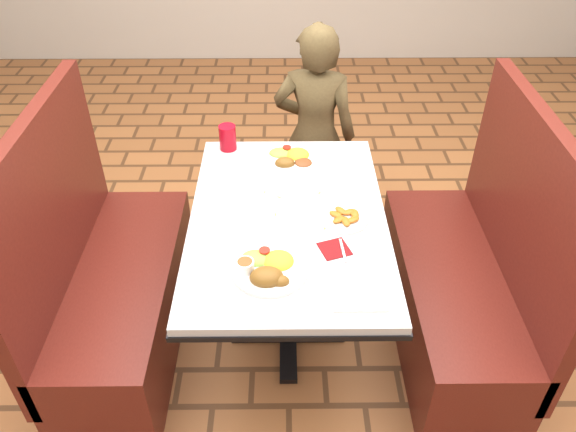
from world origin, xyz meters
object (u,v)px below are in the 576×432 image
Objects in this scene: diner_person at (315,135)px; plantain_plate at (344,218)px; dining_table at (288,234)px; far_dinner_plate at (291,156)px; booth_bench_left at (113,290)px; booth_bench_right at (463,288)px; near_dinner_plate at (268,266)px; red_tumbler at (228,137)px.

diner_person reaches higher than plantain_plate.
dining_table is 4.47× the size of far_dinner_plate.
diner_person reaches higher than far_dinner_plate.
booth_bench_right is at bearing 0.00° from booth_bench_left.
booth_bench_right is at bearing 3.05° from plantain_plate.
near_dinner_plate is (-0.87, -0.33, 0.45)m from booth_bench_right.
far_dinner_plate is at bearing -20.79° from red_tumbler.
booth_bench_right is at bearing 136.86° from diner_person.
far_dinner_plate is (0.09, 0.75, -0.01)m from near_dinner_plate.
near_dinner_plate reaches higher than dining_table.
plantain_plate is 1.57× the size of red_tumbler.
booth_bench_right is at bearing -26.34° from red_tumbler.
red_tumbler is (-0.51, 0.57, 0.05)m from plantain_plate.
booth_bench_right reaches higher than near_dinner_plate.
booth_bench_left is at bearing 180.00° from booth_bench_right.
far_dinner_plate reaches higher than dining_table.
booth_bench_left is 1.33m from diner_person.
booth_bench_right is at bearing 20.76° from near_dinner_plate.
diner_person is at bearing 126.14° from booth_bench_right.
booth_bench_left is 9.83× the size of red_tumbler.
red_tumbler is at bearing 46.16° from booth_bench_left.
diner_person reaches higher than dining_table.
booth_bench_left is 1.00× the size of booth_bench_right.
booth_bench_right reaches higher than far_dinner_plate.
diner_person is 4.59× the size of far_dinner_plate.
booth_bench_left reaches higher than dining_table.
dining_table is at bearing -92.61° from far_dinner_plate.
dining_table is 9.92× the size of red_tumbler.
booth_bench_right is (0.80, 0.00, -0.32)m from dining_table.
booth_bench_left reaches higher than far_dinner_plate.
near_dinner_plate is 0.43m from plantain_plate.
booth_bench_left is 6.25× the size of plantain_plate.
far_dinner_plate is at bearing 87.39° from dining_table.
booth_bench_left is 0.96× the size of diner_person.
near_dinner_plate is at bearing 90.10° from diner_person.
red_tumbler is at bearing 153.66° from booth_bench_right.
near_dinner_plate reaches higher than far_dinner_plate.
near_dinner_plate is at bearing -76.39° from red_tumbler.
booth_bench_left and booth_bench_right have the same top height.
booth_bench_left is 0.89m from red_tumbler.
booth_bench_left is 1.02m from far_dinner_plate.
diner_person is 4.44× the size of near_dinner_plate.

